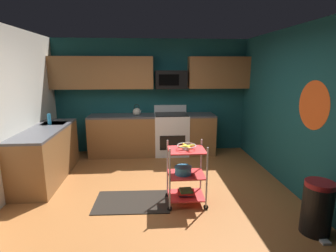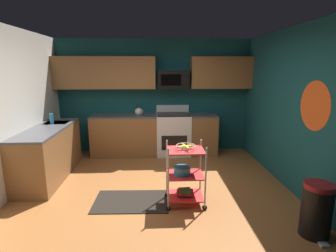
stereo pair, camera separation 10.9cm
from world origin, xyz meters
TOP-DOWN VIEW (x-y plane):
  - floor at (0.00, 0.00)m, footprint 4.40×4.80m
  - wall_back at (0.00, 2.43)m, footprint 4.52×0.06m
  - wall_right at (2.23, 0.00)m, footprint 0.06×4.80m
  - wall_flower_decal at (2.20, -0.30)m, footprint 0.00×0.69m
  - counter_run at (-0.77, 1.61)m, footprint 3.62×2.46m
  - oven_range at (0.43, 2.10)m, footprint 0.76×0.65m
  - upper_cabinets at (-0.10, 2.23)m, footprint 4.40×0.33m
  - microwave at (0.43, 2.21)m, footprint 0.70×0.39m
  - rolling_cart at (0.44, -0.22)m, footprint 0.58×0.43m
  - fruit_bowl at (0.44, -0.22)m, footprint 0.27×0.27m
  - mixing_bowl_large at (0.40, -0.22)m, footprint 0.25×0.25m
  - book_stack at (0.44, -0.22)m, footprint 0.26×0.20m
  - kettle at (-0.34, 2.10)m, footprint 0.21×0.18m
  - dish_soap_bottle at (-1.94, 1.23)m, footprint 0.06×0.06m
  - trash_can at (1.90, -1.05)m, footprint 0.34×0.42m
  - floor_rug at (-0.35, -0.14)m, footprint 1.12×0.73m

SIDE VIEW (x-z plane):
  - floor at x=0.00m, z-range -0.04..0.00m
  - floor_rug at x=-0.35m, z-range 0.00..0.01m
  - book_stack at x=0.44m, z-range 0.13..0.21m
  - trash_can at x=1.90m, z-range 0.00..0.66m
  - rolling_cart at x=0.44m, z-range 0.00..0.91m
  - counter_run at x=-0.77m, z-range 0.00..0.92m
  - oven_range at x=0.43m, z-range -0.07..1.03m
  - mixing_bowl_large at x=0.40m, z-range 0.46..0.58m
  - fruit_bowl at x=0.44m, z-range 0.84..0.91m
  - kettle at x=-0.34m, z-range 0.86..1.13m
  - dish_soap_bottle at x=-1.94m, z-range 0.92..1.12m
  - wall_back at x=0.00m, z-range 0.00..2.60m
  - wall_right at x=2.23m, z-range 0.00..2.60m
  - wall_flower_decal at x=2.20m, z-range 1.11..1.79m
  - microwave at x=0.43m, z-range 1.50..1.90m
  - upper_cabinets at x=-0.10m, z-range 1.50..2.20m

